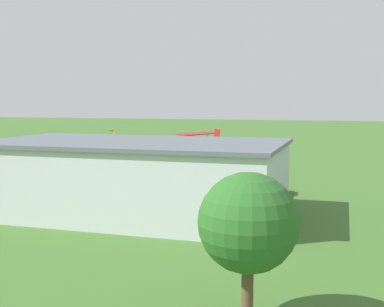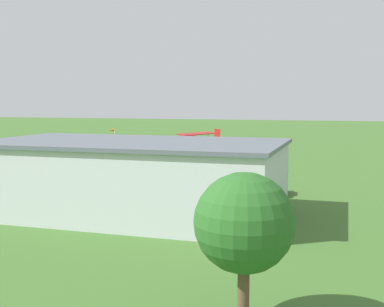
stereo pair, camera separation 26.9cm
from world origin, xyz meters
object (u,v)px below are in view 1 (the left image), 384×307
(person_by_parked_cars, at_px, (258,180))
(windsock, at_px, (111,132))
(car_white, at_px, (279,187))
(person_beside_truck, at_px, (213,179))
(car_black, at_px, (86,174))
(person_watching_takeoff, at_px, (221,180))
(tree_behind_hangar_right, at_px, (248,223))
(hangar, at_px, (134,177))
(car_yellow, at_px, (138,177))
(biplane, at_px, (201,140))

(person_by_parked_cars, height_order, windsock, windsock)
(car_white, relative_size, person_beside_truck, 2.78)
(car_white, relative_size, car_black, 0.97)
(person_watching_takeoff, height_order, tree_behind_hangar_right, tree_behind_hangar_right)
(hangar, bearing_deg, person_beside_truck, -99.85)
(person_by_parked_cars, distance_m, windsock, 43.33)
(car_yellow, height_order, person_beside_truck, car_yellow)
(biplane, xyz_separation_m, person_by_parked_cars, (-13.11, 20.02, -3.23))
(car_yellow, distance_m, person_watching_takeoff, 10.71)
(person_beside_truck, relative_size, tree_behind_hangar_right, 0.23)
(biplane, distance_m, person_by_parked_cars, 24.14)
(biplane, relative_size, person_watching_takeoff, 5.09)
(person_watching_takeoff, bearing_deg, car_yellow, 3.78)
(car_black, xyz_separation_m, person_beside_truck, (-17.22, -1.24, 0.01))
(biplane, xyz_separation_m, person_beside_truck, (-7.58, 20.66, -3.16))
(person_beside_truck, bearing_deg, car_white, 155.64)
(car_yellow, height_order, person_watching_takeoff, person_watching_takeoff)
(hangar, xyz_separation_m, biplane, (4.54, -38.19, 0.55))
(biplane, height_order, person_beside_truck, biplane)
(biplane, relative_size, windsock, 1.67)
(person_by_parked_cars, bearing_deg, car_yellow, 8.35)
(car_white, xyz_separation_m, person_beside_truck, (8.66, -3.92, -0.02))
(car_black, bearing_deg, tree_behind_hangar_right, 128.30)
(person_watching_takeoff, relative_size, person_beside_truck, 1.02)
(biplane, distance_m, windsock, 21.58)
(car_white, xyz_separation_m, tree_behind_hangar_right, (-2.88, 33.73, 4.05))
(windsock, bearing_deg, person_watching_takeoff, 135.25)
(biplane, distance_m, tree_behind_hangar_right, 61.37)
(hangar, distance_m, person_watching_takeoff, 17.40)
(biplane, bearing_deg, car_white, 123.45)
(person_by_parked_cars, bearing_deg, car_black, 4.72)
(car_yellow, relative_size, person_watching_takeoff, 2.77)
(person_by_parked_cars, bearing_deg, person_watching_takeoff, 19.08)
(car_black, xyz_separation_m, tree_behind_hangar_right, (-28.76, 36.42, 4.08))
(tree_behind_hangar_right, bearing_deg, person_by_parked_cars, -81.08)
(car_black, bearing_deg, person_beside_truck, -175.89)
(car_white, height_order, tree_behind_hangar_right, tree_behind_hangar_right)
(hangar, bearing_deg, person_by_parked_cars, -115.25)
(person_beside_truck, height_order, windsock, windsock)
(car_white, distance_m, person_by_parked_cars, 5.53)
(hangar, height_order, car_yellow, hangar)
(person_by_parked_cars, xyz_separation_m, tree_behind_hangar_right, (-6.01, 38.30, 4.14))
(tree_behind_hangar_right, bearing_deg, person_watching_takeoff, -74.31)
(person_watching_takeoff, bearing_deg, person_by_parked_cars, -160.92)
(hangar, bearing_deg, biplane, -83.23)
(person_watching_takeoff, bearing_deg, person_beside_truck, -35.54)
(car_black, height_order, windsock, windsock)
(biplane, distance_m, car_yellow, 22.52)
(car_black, bearing_deg, car_yellow, 177.60)
(car_black, height_order, person_by_parked_cars, car_black)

